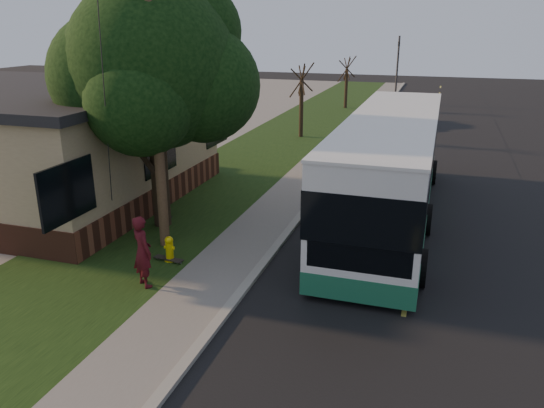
{
  "coord_description": "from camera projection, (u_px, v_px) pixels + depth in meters",
  "views": [
    {
      "loc": [
        4.38,
        -12.25,
        6.51
      ],
      "look_at": [
        -0.07,
        1.66,
        1.5
      ],
      "focal_mm": 35.0,
      "sensor_mm": 36.0,
      "label": 1
    }
  ],
  "objects": [
    {
      "name": "building_lot",
      "position": [
        57.0,
        154.0,
        27.6
      ],
      "size": [
        15.0,
        80.0,
        0.04
      ],
      "primitive_type": "cube",
      "color": "slate",
      "rests_on": "ground"
    },
    {
      "name": "utility_pole",
      "position": [
        154.0,
        94.0,
        14.76
      ],
      "size": [
        2.86,
        3.21,
        9.07
      ],
      "color": "#473321",
      "rests_on": "ground"
    },
    {
      "name": "fire_hydrant",
      "position": [
        169.0,
        249.0,
        15.02
      ],
      "size": [
        0.32,
        0.32,
        0.74
      ],
      "color": "yellow",
      "rests_on": "grass_verge"
    },
    {
      "name": "sidewalk",
      "position": [
        309.0,
        175.0,
        23.7
      ],
      "size": [
        2.0,
        80.0,
        0.08
      ],
      "primitive_type": "cube",
      "color": "slate",
      "rests_on": "ground"
    },
    {
      "name": "curb",
      "position": [
        331.0,
        177.0,
        23.4
      ],
      "size": [
        0.25,
        80.0,
        0.12
      ],
      "primitive_type": "cube",
      "color": "gray",
      "rests_on": "ground"
    },
    {
      "name": "distant_car",
      "position": [
        400.0,
        113.0,
        35.58
      ],
      "size": [
        2.04,
        4.64,
        1.56
      ],
      "primitive_type": "imported",
      "rotation": [
        0.0,
        0.0,
        -0.05
      ],
      "color": "black",
      "rests_on": "ground"
    },
    {
      "name": "skateboard_spare",
      "position": [
        169.0,
        259.0,
        15.08
      ],
      "size": [
        0.94,
        0.35,
        0.09
      ],
      "color": "black",
      "rests_on": "grass_verge"
    },
    {
      "name": "ground",
      "position": [
        256.0,
        275.0,
        14.41
      ],
      "size": [
        120.0,
        120.0,
        0.0
      ],
      "primitive_type": "plane",
      "color": "black",
      "rests_on": "ground"
    },
    {
      "name": "skateboard_main",
      "position": [
        166.0,
        221.0,
        17.98
      ],
      "size": [
        0.4,
        0.89,
        0.08
      ],
      "color": "black",
      "rests_on": "grass_verge"
    },
    {
      "name": "skateboarder",
      "position": [
        142.0,
        251.0,
        13.42
      ],
      "size": [
        0.83,
        0.76,
        1.9
      ],
      "primitive_type": "imported",
      "rotation": [
        0.0,
        0.0,
        2.56
      ],
      "color": "#440D14",
      "rests_on": "grass_verge"
    },
    {
      "name": "road",
      "position": [
        425.0,
        186.0,
        22.27
      ],
      "size": [
        8.0,
        80.0,
        0.01
      ],
      "primitive_type": "cube",
      "color": "black",
      "rests_on": "ground"
    },
    {
      "name": "bare_tree_near",
      "position": [
        301.0,
        101.0,
        30.94
      ],
      "size": [
        1.38,
        1.21,
        4.31
      ],
      "color": "black",
      "rests_on": "grass_verge"
    },
    {
      "name": "grass_verge",
      "position": [
        236.0,
        169.0,
        24.71
      ],
      "size": [
        5.0,
        80.0,
        0.07
      ],
      "primitive_type": "cube",
      "color": "black",
      "rests_on": "ground"
    },
    {
      "name": "transit_bus",
      "position": [
        390.0,
        165.0,
        17.99
      ],
      "size": [
        3.06,
        13.27,
        3.59
      ],
      "color": "silver",
      "rests_on": "ground"
    },
    {
      "name": "dumpster",
      "position": [
        150.0,
        152.0,
        25.19
      ],
      "size": [
        1.47,
        1.18,
        1.27
      ],
      "color": "black",
      "rests_on": "building_lot"
    },
    {
      "name": "traffic_signal",
      "position": [
        397.0,
        65.0,
        43.87
      ],
      "size": [
        0.18,
        0.22,
        5.5
      ],
      "color": "#2D2D30",
      "rests_on": "ground"
    },
    {
      "name": "leafy_tree",
      "position": [
        155.0,
        69.0,
        16.32
      ],
      "size": [
        6.3,
        6.0,
        7.8
      ],
      "color": "black",
      "rests_on": "grass_verge"
    },
    {
      "name": "bare_tree_far",
      "position": [
        346.0,
        83.0,
        41.65
      ],
      "size": [
        1.38,
        1.21,
        4.03
      ],
      "color": "black",
      "rests_on": "grass_verge"
    }
  ]
}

